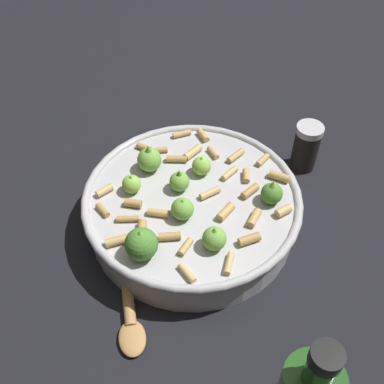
% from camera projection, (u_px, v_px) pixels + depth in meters
% --- Properties ---
extents(ground_plane, '(2.40, 2.40, 0.00)m').
position_uv_depth(ground_plane, '(192.00, 222.00, 0.74)').
color(ground_plane, black).
extents(cooking_pan, '(0.33, 0.33, 0.11)m').
position_uv_depth(cooking_pan, '(191.00, 207.00, 0.71)').
color(cooking_pan, '#B7B7BC').
rests_on(cooking_pan, ground).
extents(pepper_shaker, '(0.05, 0.05, 0.09)m').
position_uv_depth(pepper_shaker, '(306.00, 147.00, 0.80)').
color(pepper_shaker, black).
rests_on(pepper_shaker, ground).
extents(wooden_spoon, '(0.23, 0.13, 0.02)m').
position_uv_depth(wooden_spoon, '(127.00, 285.00, 0.66)').
color(wooden_spoon, '#B2844C').
rests_on(wooden_spoon, ground).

